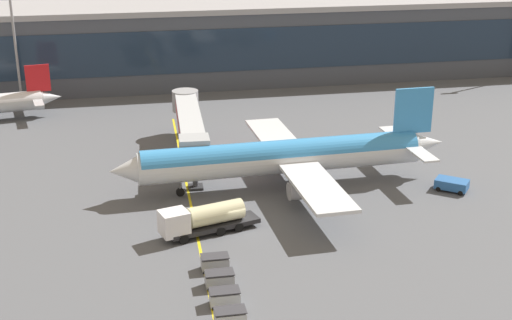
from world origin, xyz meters
name	(u,v)px	position (x,y,z in m)	size (l,w,h in m)	color
ground_plane	(239,229)	(0.00, 0.00, 0.00)	(700.00, 700.00, 0.00)	#515459
apron_lead_in_line	(195,224)	(-4.51, 2.00, 0.00)	(0.30, 80.00, 0.01)	yellow
terminal_building	(82,46)	(-17.71, 67.92, 7.43)	(190.58, 20.89, 14.83)	#424751
main_airliner	(284,156)	(7.49, 10.64, 3.95)	(41.90, 33.13, 11.49)	silver
jet_bridge	(189,122)	(-2.55, 23.83, 4.97)	(5.04, 25.43, 6.65)	#B2B7BC
fuel_tanker	(203,219)	(-3.89, -0.49, 1.75)	(11.07, 5.32, 3.25)	#232326
pushback_tug	(452,184)	(27.22, 5.40, 0.85)	(4.40, 4.18, 1.40)	#285B9E
baggage_cart_0	(230,317)	(-3.92, -17.93, 0.78)	(2.67, 1.65, 1.48)	#B2B7BC
baggage_cart_1	(225,297)	(-3.88, -14.73, 0.78)	(2.67, 1.65, 1.48)	#B2B7BC
baggage_cart_2	(220,279)	(-3.84, -11.53, 0.78)	(2.67, 1.65, 1.48)	gray
baggage_cart_3	(215,262)	(-3.80, -8.33, 0.78)	(2.67, 1.65, 1.48)	gray
apron_light_mast_1	(12,18)	(-28.03, 55.96, 14.78)	(2.80, 0.50, 25.52)	gray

